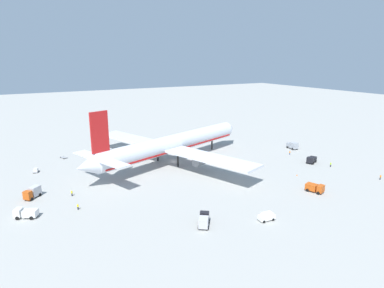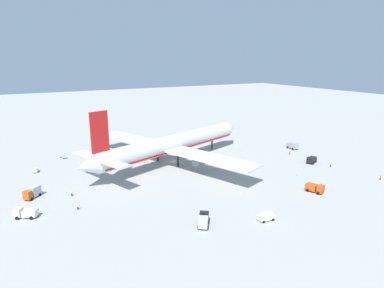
# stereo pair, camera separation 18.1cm
# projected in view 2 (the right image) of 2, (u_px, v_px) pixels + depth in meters

# --- Properties ---
(ground_plane) EXTENTS (600.00, 600.00, 0.00)m
(ground_plane) POSITION_uv_depth(u_px,v_px,m) (174.00, 162.00, 125.08)
(ground_plane) COLOR #9E9E99
(airliner) EXTENTS (75.44, 72.66, 22.72)m
(airliner) POSITION_uv_depth(u_px,v_px,m) (171.00, 144.00, 122.39)
(airliner) COLOR silver
(airliner) RESTS_ON ground
(service_truck_0) EXTENTS (5.37, 4.08, 2.52)m
(service_truck_0) POSITION_uv_depth(u_px,v_px,m) (312.00, 160.00, 123.15)
(service_truck_0) COLOR black
(service_truck_0) RESTS_ON ground
(service_truck_1) EXTENTS (4.99, 4.99, 3.09)m
(service_truck_1) POSITION_uv_depth(u_px,v_px,m) (33.00, 192.00, 92.28)
(service_truck_1) COLOR #BF4C14
(service_truck_1) RESTS_ON ground
(service_truck_2) EXTENTS (2.98, 5.25, 2.93)m
(service_truck_2) POSITION_uv_depth(u_px,v_px,m) (293.00, 145.00, 142.12)
(service_truck_2) COLOR #999EA5
(service_truck_2) RESTS_ON ground
(service_truck_3) EXTENTS (3.81, 5.45, 2.50)m
(service_truck_3) POSITION_uv_depth(u_px,v_px,m) (315.00, 188.00, 96.35)
(service_truck_3) COLOR #BF4C14
(service_truck_3) RESTS_ON ground
(service_truck_4) EXTENTS (5.73, 4.48, 2.39)m
(service_truck_4) POSITION_uv_depth(u_px,v_px,m) (26.00, 213.00, 80.90)
(service_truck_4) COLOR white
(service_truck_4) RESTS_ON ground
(service_truck_5) EXTENTS (4.52, 5.11, 2.76)m
(service_truck_5) POSITION_uv_depth(u_px,v_px,m) (204.00, 220.00, 76.78)
(service_truck_5) COLOR black
(service_truck_5) RESTS_ON ground
(service_van) EXTENTS (4.18, 2.34, 1.97)m
(service_van) POSITION_uv_depth(u_px,v_px,m) (266.00, 216.00, 79.58)
(service_van) COLOR white
(service_van) RESTS_ON ground
(baggage_cart_0) EXTENTS (2.04, 2.92, 1.46)m
(baggage_cart_0) POSITION_uv_depth(u_px,v_px,m) (36.00, 170.00, 113.17)
(baggage_cart_0) COLOR gray
(baggage_cart_0) RESTS_ON ground
(baggage_cart_1) EXTENTS (2.57, 3.49, 0.40)m
(baggage_cart_1) POSITION_uv_depth(u_px,v_px,m) (64.00, 157.00, 129.45)
(baggage_cart_1) COLOR gray
(baggage_cart_1) RESTS_ON ground
(ground_worker_0) EXTENTS (0.53, 0.53, 1.61)m
(ground_worker_0) POSITION_uv_depth(u_px,v_px,m) (78.00, 207.00, 85.33)
(ground_worker_0) COLOR black
(ground_worker_0) RESTS_ON ground
(ground_worker_1) EXTENTS (0.49, 0.49, 1.62)m
(ground_worker_1) POSITION_uv_depth(u_px,v_px,m) (290.00, 153.00, 133.72)
(ground_worker_1) COLOR navy
(ground_worker_1) RESTS_ON ground
(ground_worker_2) EXTENTS (0.56, 0.56, 1.78)m
(ground_worker_2) POSITION_uv_depth(u_px,v_px,m) (331.00, 165.00, 118.73)
(ground_worker_2) COLOR black
(ground_worker_2) RESTS_ON ground
(ground_worker_3) EXTENTS (0.56, 0.56, 1.69)m
(ground_worker_3) POSITION_uv_depth(u_px,v_px,m) (72.00, 193.00, 93.77)
(ground_worker_3) COLOR black
(ground_worker_3) RESTS_ON ground
(ground_worker_4) EXTENTS (0.55, 0.55, 1.71)m
(ground_worker_4) POSITION_uv_depth(u_px,v_px,m) (381.00, 177.00, 106.11)
(ground_worker_4) COLOR #3F3F47
(ground_worker_4) RESTS_ON ground
(traffic_cone_0) EXTENTS (0.36, 0.36, 0.55)m
(traffic_cone_0) POSITION_uv_depth(u_px,v_px,m) (297.00, 175.00, 109.96)
(traffic_cone_0) COLOR orange
(traffic_cone_0) RESTS_ON ground
(traffic_cone_1) EXTENTS (0.36, 0.36, 0.55)m
(traffic_cone_1) POSITION_uv_depth(u_px,v_px,m) (77.00, 152.00, 137.20)
(traffic_cone_1) COLOR orange
(traffic_cone_1) RESTS_ON ground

